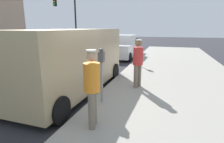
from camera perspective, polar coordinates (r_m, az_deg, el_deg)
ground_plane at (r=6.05m, az=-15.07°, el=-8.47°), size 80.00×80.00×0.00m
sidewalk_slab at (r=5.19m, az=20.63°, el=-11.77°), size 5.00×32.00×0.15m
parking_meter_near at (r=5.05m, az=-3.25°, el=1.68°), size 0.14×0.18×1.52m
parking_meter_far at (r=10.40m, az=7.55°, el=7.70°), size 0.14×0.18×1.52m
pedestrian_in_orange at (r=3.79m, az=-6.18°, el=-3.95°), size 0.34×0.36×1.64m
pedestrian_in_red at (r=6.41m, az=8.02°, el=3.40°), size 0.34×0.34×1.67m
parked_van at (r=6.45m, az=-13.20°, el=3.70°), size 2.27×5.26×2.15m
parked_sedan_ahead at (r=13.99m, az=3.53°, el=7.48°), size 2.03×4.44×1.65m
traffic_light_corner at (r=19.55m, az=-13.54°, el=16.99°), size 2.48×0.42×5.20m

